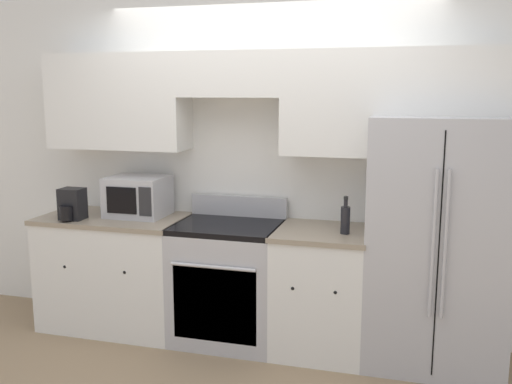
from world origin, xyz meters
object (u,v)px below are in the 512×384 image
refrigerator (437,242)px  microwave (138,196)px  bottle (345,219)px  oven_range (228,281)px

refrigerator → microwave: size_ratio=3.83×
refrigerator → bottle: 0.63m
refrigerator → bottle: refrigerator is taller
oven_range → refrigerator: refrigerator is taller
oven_range → bottle: (0.87, -0.05, 0.55)m
microwave → bottle: 1.64m
microwave → bottle: microwave is taller
refrigerator → oven_range: bearing=-177.8°
oven_range → microwave: (-0.76, 0.08, 0.60)m
microwave → bottle: bearing=-4.6°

